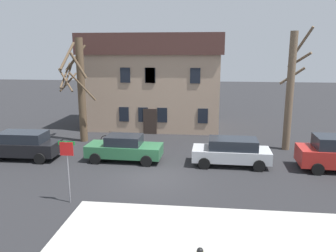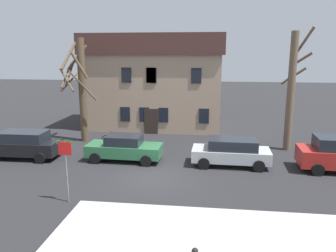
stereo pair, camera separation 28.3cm
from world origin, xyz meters
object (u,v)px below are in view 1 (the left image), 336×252
tree_bare_near (81,88)px  car_silver_wagon (232,151)px  tree_bare_far (291,89)px  street_sign_pole (67,160)px  car_black_wagon (22,145)px  car_green_sedan (124,148)px  building_main (154,80)px  tree_bare_mid (80,101)px  bicycle_leaning (112,140)px

tree_bare_near → car_silver_wagon: tree_bare_near is taller
tree_bare_far → street_sign_pole: 15.42m
tree_bare_far → street_sign_pole: bearing=-139.8°
car_silver_wagon → tree_bare_near: bearing=157.8°
tree_bare_far → car_black_wagon: 17.88m
tree_bare_near → car_green_sedan: bearing=-45.3°
car_black_wagon → tree_bare_far: bearing=13.4°
building_main → tree_bare_mid: bearing=-127.6°
building_main → tree_bare_mid: building_main is taller
bicycle_leaning → tree_bare_far: bearing=1.4°
tree_bare_mid → tree_bare_far: bearing=-1.6°
tree_bare_mid → car_silver_wagon: bearing=-21.5°
car_green_sedan → street_sign_pole: street_sign_pole is taller
car_green_sedan → bicycle_leaning: 3.88m
tree_bare_mid → building_main: bearing=52.4°
car_green_sedan → building_main: bearing=88.3°
car_black_wagon → car_silver_wagon: bearing=0.9°
building_main → car_silver_wagon: bearing=-58.8°
tree_bare_far → street_sign_pole: (-11.65, -9.85, -2.19)m
street_sign_pole → car_silver_wagon: bearing=38.2°
building_main → bicycle_leaning: size_ratio=6.84×
street_sign_pole → bicycle_leaning: bearing=94.1°
tree_bare_far → car_silver_wagon: tree_bare_far is taller
building_main → tree_bare_far: tree_bare_far is taller
car_black_wagon → tree_bare_near: bearing=63.9°
tree_bare_near → tree_bare_far: tree_bare_far is taller
bicycle_leaning → tree_bare_mid: bearing=164.1°
tree_bare_near → car_black_wagon: bearing=-116.1°
tree_bare_far → street_sign_pole: tree_bare_far is taller
building_main → tree_bare_near: (-4.54, -5.89, -0.08)m
tree_bare_near → building_main: bearing=52.4°
car_green_sedan → tree_bare_mid: bearing=136.0°
car_black_wagon → street_sign_pole: 8.02m
tree_bare_far → car_green_sedan: bearing=-160.5°
tree_bare_near → tree_bare_mid: tree_bare_near is taller
tree_bare_near → tree_bare_mid: bearing=-127.9°
car_green_sedan → street_sign_pole: bearing=-99.7°
car_green_sedan → bicycle_leaning: (-1.73, 3.44, -0.45)m
street_sign_pole → car_black_wagon: bearing=133.3°
car_silver_wagon → bicycle_leaning: bearing=156.8°
tree_bare_mid → car_black_wagon: bearing=-115.8°
street_sign_pole → tree_bare_mid: bearing=107.7°
car_green_sedan → street_sign_pole: (-1.05, -6.10, 1.18)m
tree_bare_far → street_sign_pole: size_ratio=2.89×
car_black_wagon → street_sign_pole: bearing=-46.7°
tree_bare_far → tree_bare_near: bearing=177.9°
tree_bare_far → car_green_sedan: (-10.60, -3.75, -3.37)m
tree_bare_near → street_sign_pole: bearing=-73.0°
car_black_wagon → building_main: bearing=57.1°
tree_bare_mid → tree_bare_far: size_ratio=0.71×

